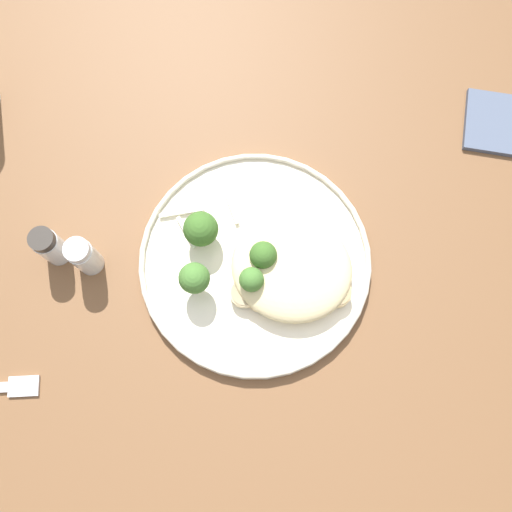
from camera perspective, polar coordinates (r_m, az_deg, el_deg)
name	(u,v)px	position (r m, az deg, el deg)	size (l,w,h in m)	color
ground	(261,338)	(1.44, 0.56, -8.36)	(6.00, 6.00, 0.00)	#2D2B28
wooden_dining_table	(266,281)	(0.78, 1.01, -2.52)	(1.40, 1.00, 0.74)	brown
dinner_plate	(256,258)	(0.70, 0.00, -0.25)	(0.29, 0.29, 0.02)	beige
noodle_bed	(291,269)	(0.68, 3.63, -1.32)	(0.15, 0.14, 0.04)	beige
seared_scallop_right_edge	(259,279)	(0.68, 0.26, -2.33)	(0.03, 0.03, 0.01)	beige
seared_scallop_large_seared	(285,257)	(0.69, 2.95, -0.15)	(0.03, 0.03, 0.02)	#E5C689
seared_scallop_left_edge	(337,293)	(0.68, 8.25, -3.78)	(0.03, 0.03, 0.02)	#E5C689
seared_scallop_tilted_round	(261,298)	(0.68, 0.54, -4.30)	(0.03, 0.03, 0.01)	#E5C689
seared_scallop_on_noodles	(320,254)	(0.69, 6.50, 0.22)	(0.02, 0.02, 0.01)	#DBB77A
seared_scallop_front_small	(244,293)	(0.68, -1.21, -3.84)	(0.03, 0.03, 0.01)	beige
broccoli_floret_rear_charred	(252,280)	(0.66, -0.46, -2.48)	(0.03, 0.03, 0.05)	#89A356
broccoli_floret_left_leaning	(195,279)	(0.66, -6.29, -2.31)	(0.04, 0.04, 0.06)	#89A356
broccoli_floret_near_rim	(201,229)	(0.68, -5.65, 2.75)	(0.04, 0.04, 0.05)	#89A356
broccoli_floret_front_edge	(262,258)	(0.66, 0.66, -0.22)	(0.03, 0.03, 0.06)	#89A356
onion_sliver_curled_piece	(186,232)	(0.71, -7.11, 2.40)	(0.05, 0.01, 0.00)	silver
onion_sliver_short_strip	(182,212)	(0.72, -7.58, 4.43)	(0.06, 0.01, 0.00)	silver
onion_sliver_long_sliver	(232,208)	(0.72, -2.46, 4.87)	(0.04, 0.01, 0.00)	silver
salt_shaker	(84,256)	(0.71, -17.12, -0.03)	(0.03, 0.03, 0.07)	white
pepper_shaker	(50,246)	(0.72, -20.23, 0.94)	(0.03, 0.03, 0.07)	white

